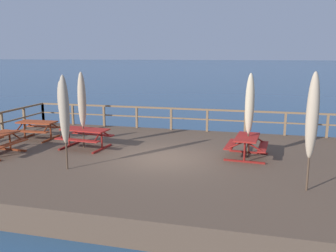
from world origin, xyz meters
The scene contains 11 objects.
ground_plane centered at (0.00, 0.00, 0.00)m, with size 600.00×600.00×0.00m, color navy.
wooden_deck centered at (0.00, 0.00, 0.37)m, with size 16.26×9.89×0.73m, color brown.
railing_waterside_far centered at (0.00, 4.80, 1.48)m, with size 16.06×0.10×1.09m.
picnic_table_back_right centered at (2.90, 0.73, 1.28)m, with size 1.52×1.72×0.78m.
picnic_table_front_right centered at (-6.05, 1.43, 1.28)m, with size 1.68×1.46×0.78m.
picnic_table_mid_centre centered at (-3.31, 0.53, 1.29)m, with size 1.97×1.57×0.78m.
patio_umbrella_tall_mid_left centered at (2.93, 0.79, 2.64)m, with size 0.32×0.32×3.00m.
patio_umbrella_short_back centered at (-2.61, -2.08, 2.65)m, with size 0.32×0.32×3.01m.
patio_umbrella_tall_front centered at (-3.38, 0.55, 2.62)m, with size 0.32×0.32×2.97m.
patio_umbrella_tall_mid_right centered at (-5.63, 2.78, 2.30)m, with size 0.32×0.32×2.47m.
patio_umbrella_short_front centered at (4.61, -2.11, 2.76)m, with size 0.32×0.32×3.20m.
Camera 1 is at (3.26, -11.94, 4.34)m, focal length 38.37 mm.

